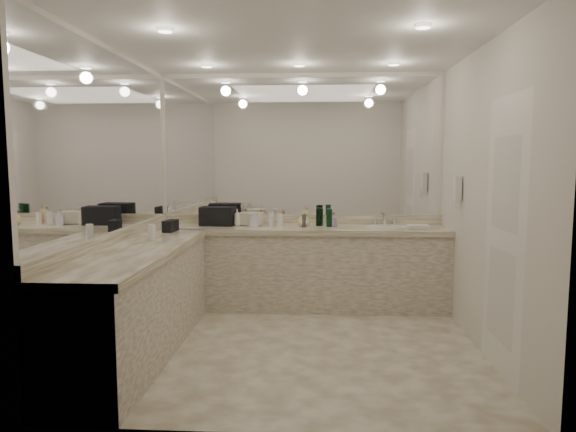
# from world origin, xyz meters

# --- Properties ---
(floor) EXTENTS (3.20, 3.20, 0.00)m
(floor) POSITION_xyz_m (0.00, 0.00, 0.00)
(floor) COLOR beige
(floor) RESTS_ON ground
(ceiling) EXTENTS (3.20, 3.20, 0.00)m
(ceiling) POSITION_xyz_m (0.00, 0.00, 2.60)
(ceiling) COLOR white
(ceiling) RESTS_ON floor
(wall_back) EXTENTS (3.20, 0.02, 2.60)m
(wall_back) POSITION_xyz_m (0.00, 1.50, 1.30)
(wall_back) COLOR silver
(wall_back) RESTS_ON floor
(wall_left) EXTENTS (0.02, 3.00, 2.60)m
(wall_left) POSITION_xyz_m (-1.60, 0.00, 1.30)
(wall_left) COLOR silver
(wall_left) RESTS_ON floor
(wall_right) EXTENTS (0.02, 3.00, 2.60)m
(wall_right) POSITION_xyz_m (1.60, 0.00, 1.30)
(wall_right) COLOR silver
(wall_right) RESTS_ON floor
(vanity_back_base) EXTENTS (3.20, 0.60, 0.84)m
(vanity_back_base) POSITION_xyz_m (0.00, 1.20, 0.42)
(vanity_back_base) COLOR beige
(vanity_back_base) RESTS_ON floor
(vanity_back_top) EXTENTS (3.20, 0.64, 0.06)m
(vanity_back_top) POSITION_xyz_m (0.00, 1.19, 0.87)
(vanity_back_top) COLOR beige
(vanity_back_top) RESTS_ON vanity_back_base
(vanity_left_base) EXTENTS (0.60, 2.40, 0.84)m
(vanity_left_base) POSITION_xyz_m (-1.30, -0.30, 0.42)
(vanity_left_base) COLOR beige
(vanity_left_base) RESTS_ON floor
(vanity_left_top) EXTENTS (0.64, 2.42, 0.06)m
(vanity_left_top) POSITION_xyz_m (-1.29, -0.30, 0.87)
(vanity_left_top) COLOR beige
(vanity_left_top) RESTS_ON vanity_left_base
(backsplash_back) EXTENTS (3.20, 0.04, 0.10)m
(backsplash_back) POSITION_xyz_m (0.00, 1.48, 0.95)
(backsplash_back) COLOR beige
(backsplash_back) RESTS_ON vanity_back_top
(backsplash_left) EXTENTS (0.04, 3.00, 0.10)m
(backsplash_left) POSITION_xyz_m (-1.58, 0.00, 0.95)
(backsplash_left) COLOR beige
(backsplash_left) RESTS_ON vanity_left_top
(mirror_back) EXTENTS (3.12, 0.01, 1.55)m
(mirror_back) POSITION_xyz_m (0.00, 1.49, 1.77)
(mirror_back) COLOR white
(mirror_back) RESTS_ON wall_back
(mirror_left) EXTENTS (0.01, 2.92, 1.55)m
(mirror_left) POSITION_xyz_m (-1.59, 0.00, 1.77)
(mirror_left) COLOR white
(mirror_left) RESTS_ON wall_left
(sink) EXTENTS (0.44, 0.44, 0.03)m
(sink) POSITION_xyz_m (0.95, 1.20, 0.90)
(sink) COLOR white
(sink) RESTS_ON vanity_back_top
(faucet) EXTENTS (0.24, 0.16, 0.14)m
(faucet) POSITION_xyz_m (0.95, 1.41, 0.97)
(faucet) COLOR silver
(faucet) RESTS_ON vanity_back_top
(wall_phone) EXTENTS (0.06, 0.10, 0.24)m
(wall_phone) POSITION_xyz_m (1.56, 0.70, 1.35)
(wall_phone) COLOR white
(wall_phone) RESTS_ON wall_right
(door) EXTENTS (0.02, 0.82, 2.10)m
(door) POSITION_xyz_m (1.59, -0.50, 1.05)
(door) COLOR white
(door) RESTS_ON wall_right
(black_toiletry_bag) EXTENTS (0.39, 0.26, 0.21)m
(black_toiletry_bag) POSITION_xyz_m (-0.92, 1.26, 1.01)
(black_toiletry_bag) COLOR black
(black_toiletry_bag) RESTS_ON vanity_back_top
(black_bag_spill) EXTENTS (0.13, 0.22, 0.11)m
(black_bag_spill) POSITION_xyz_m (-1.30, 0.71, 0.96)
(black_bag_spill) COLOR black
(black_bag_spill) RESTS_ON vanity_left_top
(cream_cosmetic_case) EXTENTS (0.27, 0.22, 0.14)m
(cream_cosmetic_case) POSITION_xyz_m (-0.55, 1.28, 0.97)
(cream_cosmetic_case) COLOR beige
(cream_cosmetic_case) RESTS_ON vanity_back_top
(hand_towel) EXTENTS (0.23, 0.16, 0.04)m
(hand_towel) POSITION_xyz_m (1.26, 1.12, 0.92)
(hand_towel) COLOR white
(hand_towel) RESTS_ON vanity_back_top
(lotion_left) EXTENTS (0.07, 0.07, 0.15)m
(lotion_left) POSITION_xyz_m (-1.30, 0.12, 0.98)
(lotion_left) COLOR white
(lotion_left) RESTS_ON vanity_left_top
(soap_bottle_a) EXTENTS (0.08, 0.08, 0.19)m
(soap_bottle_a) POSITION_xyz_m (-0.70, 1.23, 0.99)
(soap_bottle_a) COLOR white
(soap_bottle_a) RESTS_ON vanity_back_top
(soap_bottle_b) EXTENTS (0.10, 0.10, 0.17)m
(soap_bottle_b) POSITION_xyz_m (-0.49, 1.15, 0.99)
(soap_bottle_b) COLOR silver
(soap_bottle_b) RESTS_ON vanity_back_top
(soap_bottle_c) EXTENTS (0.18, 0.18, 0.17)m
(soap_bottle_c) POSITION_xyz_m (0.04, 1.18, 0.99)
(soap_bottle_c) COLOR #E4DC82
(soap_bottle_c) RESTS_ON vanity_back_top
(green_bottle_0) EXTENTS (0.07, 0.07, 0.20)m
(green_bottle_0) POSITION_xyz_m (0.22, 1.29, 1.00)
(green_bottle_0) COLOR #104A2A
(green_bottle_0) RESTS_ON vanity_back_top
(green_bottle_1) EXTENTS (0.06, 0.06, 0.20)m
(green_bottle_1) POSITION_xyz_m (0.32, 1.20, 1.00)
(green_bottle_1) COLOR #104A2A
(green_bottle_1) RESTS_ON vanity_back_top
(green_bottle_2) EXTENTS (0.07, 0.07, 0.19)m
(green_bottle_2) POSITION_xyz_m (0.21, 1.28, 1.00)
(green_bottle_2) COLOR #104A2A
(green_bottle_2) RESTS_ON vanity_back_top
(amenity_bottle_0) EXTENTS (0.05, 0.05, 0.10)m
(amenity_bottle_0) POSITION_xyz_m (0.38, 1.17, 0.95)
(amenity_bottle_0) COLOR #9966B2
(amenity_bottle_0) RESTS_ON vanity_back_top
(amenity_bottle_1) EXTENTS (0.05, 0.05, 0.07)m
(amenity_bottle_1) POSITION_xyz_m (0.36, 1.34, 0.94)
(amenity_bottle_1) COLOR white
(amenity_bottle_1) RESTS_ON vanity_back_top
(amenity_bottle_2) EXTENTS (0.04, 0.04, 0.12)m
(amenity_bottle_2) POSITION_xyz_m (-0.21, 1.28, 0.96)
(amenity_bottle_2) COLOR #E57F66
(amenity_bottle_2) RESTS_ON vanity_back_top
(amenity_bottle_3) EXTENTS (0.06, 0.06, 0.14)m
(amenity_bottle_3) POSITION_xyz_m (-0.22, 1.20, 0.97)
(amenity_bottle_3) COLOR white
(amenity_bottle_3) RESTS_ON vanity_back_top
(amenity_bottle_4) EXTENTS (0.05, 0.05, 0.14)m
(amenity_bottle_4) POSITION_xyz_m (-0.48, 1.32, 0.97)
(amenity_bottle_4) COLOR #3F3F4C
(amenity_bottle_4) RESTS_ON vanity_back_top
(amenity_bottle_5) EXTENTS (0.06, 0.06, 0.09)m
(amenity_bottle_5) POSITION_xyz_m (-0.50, 1.25, 0.95)
(amenity_bottle_5) COLOR white
(amenity_bottle_5) RESTS_ON vanity_back_top
(amenity_bottle_6) EXTENTS (0.07, 0.07, 0.14)m
(amenity_bottle_6) POSITION_xyz_m (-0.32, 1.25, 0.97)
(amenity_bottle_6) COLOR white
(amenity_bottle_6) RESTS_ON vanity_back_top
(amenity_bottle_7) EXTENTS (0.05, 0.05, 0.14)m
(amenity_bottle_7) POSITION_xyz_m (0.05, 1.13, 0.97)
(amenity_bottle_7) COLOR #3F3F4C
(amenity_bottle_7) RESTS_ON vanity_back_top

